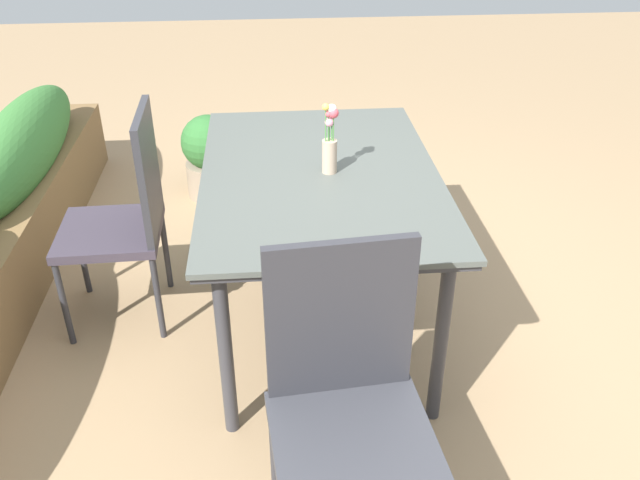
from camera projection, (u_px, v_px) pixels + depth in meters
The scene contains 6 objects.
ground_plane at pixel (335, 322), 3.07m from camera, with size 12.00×12.00×0.00m, color #9E7F5B.
dining_table at pixel (320, 186), 2.71m from camera, with size 1.41×0.95×0.76m.
chair_end_left at pixel (348, 397), 1.89m from camera, with size 0.49×0.49×0.99m.
chair_far_side at pixel (127, 211), 2.86m from camera, with size 0.44×0.44×0.98m.
flower_vase at pixel (330, 144), 2.61m from camera, with size 0.06×0.06×0.29m.
potted_plant at pixel (210, 155), 4.03m from camera, with size 0.33×0.33×0.51m.
Camera 1 is at (-2.42, 0.27, 1.91)m, focal length 37.51 mm.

